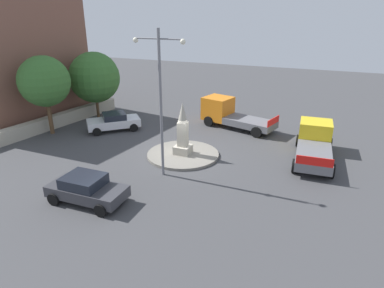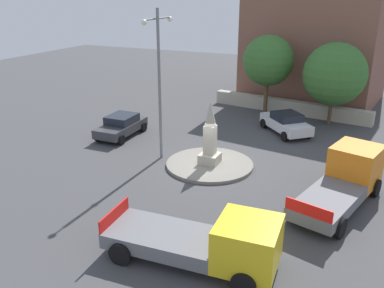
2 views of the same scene
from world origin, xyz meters
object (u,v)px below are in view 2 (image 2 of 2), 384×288
Objects in this scene: streetlamp at (159,73)px; corner_building at (316,41)px; truck_yellow_passing at (209,242)px; tree_near_wall at (335,74)px; tree_mid_cluster at (268,61)px; monument at (210,138)px; truck_orange_approaching at (346,179)px; car_dark_grey_parked_right at (121,125)px; car_white_near_island at (286,123)px.

corner_building reaches higher than streetlamp.
corner_building is at bearing 1.46° from truck_yellow_passing.
streetlamp reaches higher than tree_near_wall.
tree_mid_cluster is at bearing -15.24° from streetlamp.
monument is 8.66m from truck_yellow_passing.
tree_near_wall is (10.59, -7.98, -1.30)m from streetlamp.
monument reaches higher than truck_orange_approaching.
corner_building is at bearing -17.49° from streetlamp.
truck_yellow_passing is at bearing -134.38° from car_dark_grey_parked_right.
car_white_near_island is 5.03m from tree_near_wall.
car_white_near_island is 0.73× the size of tree_near_wall.
car_dark_grey_parked_right is 12.12m from tree_mid_cluster.
car_white_near_island is 11.26m from corner_building.
monument is at bearing 21.97° from truck_yellow_passing.
car_dark_grey_parked_right is 15.04m from tree_near_wall.
monument is at bearing 81.30° from truck_orange_approaching.
car_white_near_island is 1.05× the size of car_dark_grey_parked_right.
car_dark_grey_parked_right is (2.14, 7.13, -0.89)m from monument.
tree_near_wall reaches higher than monument.
monument is at bearing -89.33° from streetlamp.
streetlamp is 1.27× the size of truck_orange_approaching.
monument is 11.53m from tree_mid_cluster.
streetlamp is at bearing 37.94° from truck_yellow_passing.
tree_mid_cluster reaches higher than car_dark_grey_parked_right.
tree_near_wall reaches higher than truck_orange_approaching.
corner_building is at bearing -8.33° from monument.
corner_building is 1.85× the size of tree_near_wall.
car_dark_grey_parked_right is 0.64× the size of truck_yellow_passing.
streetlamp reaches higher than truck_yellow_passing.
truck_yellow_passing is at bearing -158.03° from monument.
tree_near_wall is (11.63, 2.04, 2.51)m from truck_orange_approaching.
streetlamp reaches higher than car_dark_grey_parked_right.
streetlamp reaches higher than car_white_near_island.
truck_orange_approaching is 12.07m from tree_near_wall.
tree_near_wall is 4.98m from tree_mid_cluster.
corner_building reaches higher than truck_orange_approaching.
truck_orange_approaching is (6.93, -3.81, 0.12)m from truck_yellow_passing.
corner_building is at bearing 18.94° from tree_near_wall.
streetlamp is at bearing 164.76° from tree_mid_cluster.
tree_mid_cluster reaches higher than truck_yellow_passing.
streetlamp is at bearing 90.67° from monument.
streetlamp reaches higher than truck_orange_approaching.
tree_mid_cluster is at bearing 29.35° from truck_orange_approaching.
truck_orange_approaching is at bearing -28.80° from truck_yellow_passing.
tree_near_wall is (8.42, -12.13, 2.86)m from car_dark_grey_parked_right.
car_white_near_island is at bearing -37.60° from streetlamp.
car_dark_grey_parked_right is at bearing 62.39° from streetlamp.
car_dark_grey_parked_right is (-5.05, 9.71, 0.00)m from car_white_near_island.
streetlamp is 10.77m from truck_orange_approaching.
truck_orange_approaching is at bearing -98.70° from monument.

